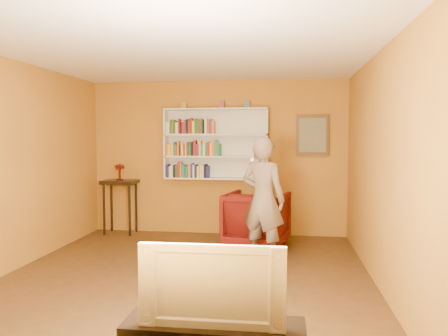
{
  "coord_description": "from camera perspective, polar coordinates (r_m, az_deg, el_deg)",
  "views": [
    {
      "loc": [
        1.19,
        -5.12,
        1.71
      ],
      "look_at": [
        0.37,
        0.75,
        1.29
      ],
      "focal_mm": 35.0,
      "sensor_mm": 36.0,
      "label": 1
    }
  ],
  "objects": [
    {
      "name": "bookshelf",
      "position": [
        7.62,
        -1.0,
        3.14
      ],
      "size": [
        1.8,
        0.29,
        1.23
      ],
      "color": "silver",
      "rests_on": "room_shell"
    },
    {
      "name": "books_row_upper",
      "position": [
        7.6,
        -4.31,
        5.37
      ],
      "size": [
        0.85,
        0.19,
        0.27
      ],
      "color": "silver",
      "rests_on": "bookshelf"
    },
    {
      "name": "ornament_left",
      "position": [
        7.69,
        -5.24,
        8.17
      ],
      "size": [
        0.08,
        0.08,
        0.11
      ],
      "primitive_type": "cube",
      "color": "#BC8F35",
      "rests_on": "bookshelf"
    },
    {
      "name": "framed_painting",
      "position": [
        7.59,
        11.5,
        4.23
      ],
      "size": [
        0.55,
        0.05,
        0.7
      ],
      "color": "#523517",
      "rests_on": "room_shell"
    },
    {
      "name": "television",
      "position": [
        3.07,
        -1.35,
        -14.66
      ],
      "size": [
        0.98,
        0.14,
        0.56
      ],
      "primitive_type": "imported",
      "rotation": [
        0.0,
        0.0,
        0.01
      ],
      "color": "black",
      "rests_on": "tv_cabinet"
    },
    {
      "name": "ruby_lustre",
      "position": [
        7.93,
        -13.46,
        -0.07
      ],
      "size": [
        0.18,
        0.18,
        0.29
      ],
      "color": "maroon",
      "rests_on": "console_table"
    },
    {
      "name": "console_table",
      "position": [
        7.97,
        -13.41,
        -2.73
      ],
      "size": [
        0.58,
        0.45,
        0.96
      ],
      "color": "black",
      "rests_on": "ground"
    },
    {
      "name": "ornament_right",
      "position": [
        7.52,
        3.05,
        8.3
      ],
      "size": [
        0.09,
        0.09,
        0.12
      ],
      "primitive_type": "cube",
      "color": "#465F76",
      "rests_on": "bookshelf"
    },
    {
      "name": "books_row_middle",
      "position": [
        7.58,
        -3.84,
        2.47
      ],
      "size": [
        0.95,
        0.19,
        0.27
      ],
      "color": "orange",
      "rests_on": "bookshelf"
    },
    {
      "name": "room_shell",
      "position": [
        5.3,
        -5.05,
        -3.54
      ],
      "size": [
        5.3,
        5.8,
        2.88
      ],
      "color": "#412B15",
      "rests_on": "ground"
    },
    {
      "name": "books_row_lower",
      "position": [
        7.63,
        -4.74,
        -0.38
      ],
      "size": [
        0.74,
        0.19,
        0.27
      ],
      "color": "navy",
      "rests_on": "bookshelf"
    },
    {
      "name": "game_remote",
      "position": [
        5.7,
        3.77,
        1.1
      ],
      "size": [
        0.04,
        0.15,
        0.04
      ],
      "primitive_type": "cube",
      "color": "white",
      "rests_on": "person"
    },
    {
      "name": "armchair",
      "position": [
        6.93,
        4.3,
        -6.63
      ],
      "size": [
        1.09,
        1.11,
        0.86
      ],
      "primitive_type": "imported",
      "rotation": [
        0.0,
        0.0,
        2.95
      ],
      "color": "#420405",
      "rests_on": "ground"
    },
    {
      "name": "ornament_centre",
      "position": [
        7.57,
        -0.26,
        8.29
      ],
      "size": [
        0.09,
        0.09,
        0.12
      ],
      "primitive_type": "cube",
      "color": "#963245",
      "rests_on": "bookshelf"
    },
    {
      "name": "person",
      "position": [
        6.03,
        5.13,
        -4.11
      ],
      "size": [
        0.74,
        0.63,
        1.72
      ],
      "primitive_type": "imported",
      "rotation": [
        0.0,
        0.0,
        2.73
      ],
      "color": "#766456",
      "rests_on": "ground"
    }
  ]
}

